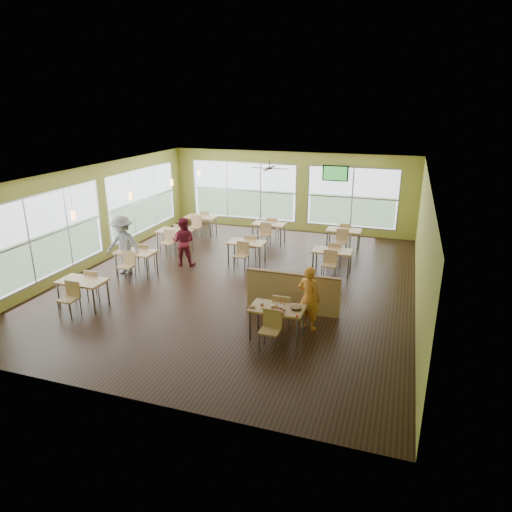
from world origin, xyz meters
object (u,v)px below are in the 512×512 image
Objects in this scene: main_table at (277,312)px; man_plaid at (309,298)px; half_wall_divider at (293,292)px; food_basket at (296,308)px.

man_plaid reaches higher than main_table.
man_plaid reaches higher than half_wall_divider.
man_plaid is 0.63m from food_basket.
main_table is 0.89m from man_plaid.
main_table is 5.95× the size of food_basket.
man_plaid is at bearing -53.88° from half_wall_divider.
half_wall_divider is 1.54× the size of man_plaid.
half_wall_divider is at bearing 90.00° from main_table.
main_table reaches higher than food_basket.
man_plaid is (0.58, -0.79, 0.26)m from half_wall_divider.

